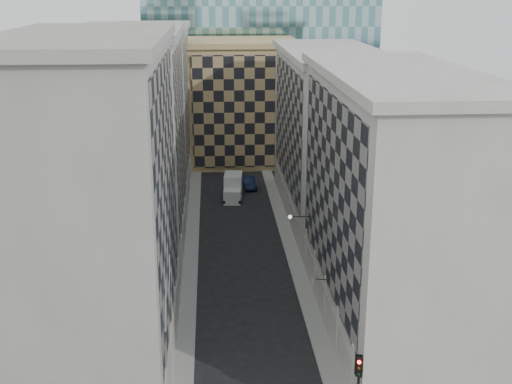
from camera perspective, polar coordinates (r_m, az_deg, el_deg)
name	(u,v)px	position (r m, az deg, el deg)	size (l,w,h in m)	color
sidewalk_west	(191,255)	(66.69, -5.80, -5.60)	(1.50, 100.00, 0.15)	gray
sidewalk_east	(292,252)	(67.15, 3.23, -5.36)	(1.50, 100.00, 0.15)	gray
bldg_left_a	(96,210)	(45.38, -14.00, -1.57)	(10.80, 22.80, 23.70)	gray
bldg_left_b	(133,143)	(66.44, -10.91, 4.32)	(10.80, 22.80, 22.70)	#9C9991
bldg_left_c	(151,108)	(87.97, -9.30, 7.34)	(10.80, 22.80, 21.70)	gray
bldg_right_a	(390,205)	(50.84, 11.86, -1.10)	(10.80, 26.80, 20.70)	#ADA99F
bldg_right_b	(328,134)	(76.32, 6.45, 5.12)	(10.80, 28.80, 19.70)	#ADA99F
tan_block	(242,101)	(100.67, -1.25, 8.07)	(16.80, 14.80, 18.80)	tan
flagpoles_left	(167,291)	(41.65, -7.89, -8.70)	(0.10, 6.33, 2.33)	gray
bracket_lamp	(292,217)	(59.25, 3.22, -2.22)	(1.98, 0.36, 0.36)	black
traffic_light	(359,377)	(41.25, 9.12, -15.90)	(0.62, 0.61, 5.00)	black
box_truck	(233,188)	(83.66, -2.06, 0.32)	(2.74, 5.77, 3.07)	silver
dark_car	(249,183)	(88.11, -0.66, 0.85)	(1.59, 4.56, 1.50)	black
shop_sign	(313,284)	(51.79, 5.10, -8.18)	(1.27, 0.78, 0.88)	black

